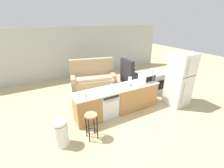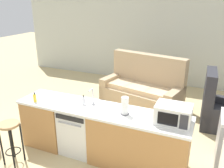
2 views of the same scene
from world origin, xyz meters
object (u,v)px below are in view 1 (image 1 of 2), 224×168
at_px(refrigerator, 180,80).
at_px(dish_soap_bottle, 86,96).
at_px(dishwasher, 107,104).
at_px(stove_range, 156,82).
at_px(paper_towel_roll, 130,81).
at_px(soap_bottle, 109,87).
at_px(trash_bin, 61,133).
at_px(microwave, 147,77).
at_px(couch, 93,78).
at_px(bar_stool, 91,121).
at_px(armchair, 130,76).
at_px(kettle, 152,70).

height_order(refrigerator, dish_soap_bottle, refrigerator).
xyz_separation_m(dishwasher, stove_range, (2.60, 0.55, 0.03)).
xyz_separation_m(paper_towel_roll, soap_bottle, (-0.75, 0.04, -0.07)).
bearing_deg(refrigerator, trash_bin, -178.91).
bearing_deg(dish_soap_bottle, microwave, 5.02).
height_order(soap_bottle, couch, couch).
xyz_separation_m(dishwasher, refrigerator, (2.60, -0.55, 0.53)).
bearing_deg(bar_stool, dishwasher, 42.29).
distance_m(soap_bottle, trash_bin, 1.88).
bearing_deg(refrigerator, paper_towel_roll, 163.06).
distance_m(soap_bottle, bar_stool, 1.28).
distance_m(bar_stool, armchair, 4.05).
height_order(dish_soap_bottle, couch, couch).
xyz_separation_m(bar_stool, trash_bin, (-0.74, 0.12, -0.16)).
xyz_separation_m(dishwasher, soap_bottle, (0.09, 0.03, 0.55)).
bearing_deg(refrigerator, bar_stool, -176.59).
height_order(microwave, paper_towel_roll, paper_towel_roll).
height_order(microwave, dish_soap_bottle, microwave).
height_order(bar_stool, couch, couch).
bearing_deg(trash_bin, bar_stool, -9.58).
distance_m(soap_bottle, couch, 2.46).
bearing_deg(bar_stool, trash_bin, 170.42).
bearing_deg(soap_bottle, kettle, 15.54).
bearing_deg(refrigerator, microwave, 151.97).
bearing_deg(stove_range, refrigerator, -90.01).
xyz_separation_m(stove_range, bar_stool, (-3.43, -1.30, 0.08)).
relative_size(refrigerator, bar_stool, 2.57).
relative_size(soap_bottle, bar_stool, 0.24).
distance_m(dish_soap_bottle, bar_stool, 0.71).
xyz_separation_m(soap_bottle, trash_bin, (-1.65, -0.66, -0.59)).
xyz_separation_m(soap_bottle, couch, (0.36, 2.36, -0.58)).
xyz_separation_m(dish_soap_bottle, couch, (1.20, 2.59, -0.58)).
distance_m(microwave, paper_towel_roll, 0.73).
bearing_deg(microwave, dishwasher, 179.95).
distance_m(dishwasher, kettle, 2.59).
distance_m(paper_towel_roll, trash_bin, 2.57).
bearing_deg(couch, refrigerator, -53.78).
relative_size(paper_towel_roll, trash_bin, 0.38).
height_order(stove_range, refrigerator, refrigerator).
xyz_separation_m(microwave, kettle, (0.86, 0.68, -0.05)).
bearing_deg(bar_stool, microwave, 17.41).
height_order(microwave, armchair, armchair).
bearing_deg(microwave, bar_stool, -162.59).
height_order(stove_range, paper_towel_roll, paper_towel_roll).
xyz_separation_m(stove_range, armchair, (-0.39, 1.37, -0.10)).
height_order(dishwasher, stove_range, stove_range).
distance_m(stove_range, paper_towel_roll, 1.94).
bearing_deg(dish_soap_bottle, stove_range, 12.68).
distance_m(microwave, kettle, 1.10).
bearing_deg(dishwasher, microwave, -0.05).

